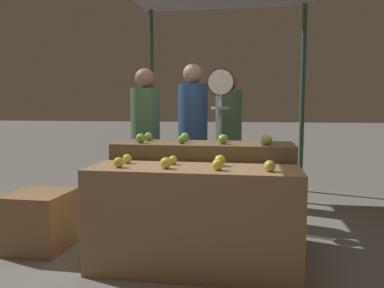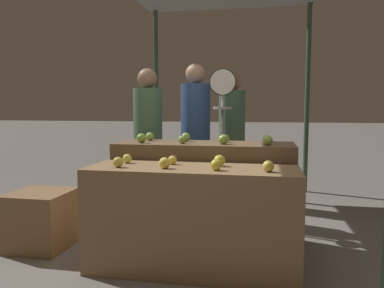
% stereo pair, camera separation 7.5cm
% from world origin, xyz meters
% --- Properties ---
extents(ground_plane, '(60.00, 60.00, 0.00)m').
position_xyz_m(ground_plane, '(0.00, 0.00, 0.00)').
color(ground_plane, slate).
extents(display_counter_front, '(1.63, 0.55, 0.82)m').
position_xyz_m(display_counter_front, '(0.00, 0.00, 0.41)').
color(display_counter_front, olive).
rests_on(display_counter_front, ground_plane).
extents(display_counter_back, '(1.63, 0.55, 0.95)m').
position_xyz_m(display_counter_back, '(0.00, 0.60, 0.48)').
color(display_counter_back, brown).
rests_on(display_counter_back, ground_plane).
extents(apple_front_0, '(0.08, 0.08, 0.08)m').
position_xyz_m(apple_front_0, '(-0.56, -0.11, 0.86)').
color(apple_front_0, gold).
rests_on(apple_front_0, display_counter_front).
extents(apple_front_1, '(0.09, 0.09, 0.09)m').
position_xyz_m(apple_front_1, '(-0.19, -0.10, 0.86)').
color(apple_front_1, yellow).
rests_on(apple_front_1, display_counter_front).
extents(apple_front_2, '(0.08, 0.08, 0.08)m').
position_xyz_m(apple_front_2, '(0.20, -0.11, 0.86)').
color(apple_front_2, gold).
rests_on(apple_front_2, display_counter_front).
extents(apple_front_3, '(0.08, 0.08, 0.08)m').
position_xyz_m(apple_front_3, '(0.57, -0.10, 0.86)').
color(apple_front_3, gold).
rests_on(apple_front_3, display_counter_front).
extents(apple_front_4, '(0.08, 0.08, 0.08)m').
position_xyz_m(apple_front_4, '(-0.57, 0.11, 0.86)').
color(apple_front_4, yellow).
rests_on(apple_front_4, display_counter_front).
extents(apple_front_5, '(0.07, 0.07, 0.07)m').
position_xyz_m(apple_front_5, '(-0.19, 0.11, 0.85)').
color(apple_front_5, yellow).
rests_on(apple_front_5, display_counter_front).
extents(apple_front_6, '(0.09, 0.09, 0.09)m').
position_xyz_m(apple_front_6, '(0.20, 0.10, 0.86)').
color(apple_front_6, gold).
rests_on(apple_front_6, display_counter_front).
extents(apple_back_0, '(0.09, 0.09, 0.09)m').
position_xyz_m(apple_back_0, '(-0.57, 0.48, 0.99)').
color(apple_back_0, '#84AD3D').
rests_on(apple_back_0, display_counter_back).
extents(apple_back_1, '(0.07, 0.07, 0.07)m').
position_xyz_m(apple_back_1, '(-0.19, 0.49, 0.99)').
color(apple_back_1, '#7AA338').
rests_on(apple_back_1, display_counter_back).
extents(apple_back_2, '(0.09, 0.09, 0.09)m').
position_xyz_m(apple_back_2, '(0.19, 0.50, 0.99)').
color(apple_back_2, '#84AD3D').
rests_on(apple_back_2, display_counter_back).
extents(apple_back_3, '(0.08, 0.08, 0.08)m').
position_xyz_m(apple_back_3, '(0.57, 0.49, 0.99)').
color(apple_back_3, '#8EB247').
rests_on(apple_back_3, display_counter_back).
extents(apple_back_4, '(0.08, 0.08, 0.08)m').
position_xyz_m(apple_back_4, '(-0.56, 0.72, 0.99)').
color(apple_back_4, '#8EB247').
rests_on(apple_back_4, display_counter_back).
extents(apple_back_5, '(0.08, 0.08, 0.08)m').
position_xyz_m(apple_back_5, '(-0.20, 0.72, 0.99)').
color(apple_back_5, '#8EB247').
rests_on(apple_back_5, display_counter_back).
extents(apple_back_6, '(0.07, 0.07, 0.07)m').
position_xyz_m(apple_back_6, '(0.19, 0.70, 0.99)').
color(apple_back_6, '#7AA338').
rests_on(apple_back_6, display_counter_back).
extents(apple_back_7, '(0.07, 0.07, 0.07)m').
position_xyz_m(apple_back_7, '(0.56, 0.70, 0.99)').
color(apple_back_7, '#8EB247').
rests_on(apple_back_7, display_counter_back).
extents(produce_scale, '(0.29, 0.20, 1.69)m').
position_xyz_m(produce_scale, '(0.10, 1.22, 1.23)').
color(produce_scale, '#99999E').
rests_on(produce_scale, ground_plane).
extents(person_vendor_at_scale, '(0.45, 0.45, 1.78)m').
position_xyz_m(person_vendor_at_scale, '(-0.26, 1.56, 1.04)').
color(person_vendor_at_scale, '#2D2D38').
rests_on(person_vendor_at_scale, ground_plane).
extents(person_customer_left, '(0.43, 0.43, 1.72)m').
position_xyz_m(person_customer_left, '(-0.78, 1.34, 1.00)').
color(person_customer_left, '#2D2D38').
rests_on(person_customer_left, ground_plane).
extents(person_customer_right, '(0.42, 0.42, 1.72)m').
position_xyz_m(person_customer_right, '(0.12, 2.17, 1.00)').
color(person_customer_right, '#2D2D38').
rests_on(person_customer_right, ground_plane).
extents(wooden_crate_side, '(0.51, 0.51, 0.51)m').
position_xyz_m(wooden_crate_side, '(-1.45, 0.21, 0.26)').
color(wooden_crate_side, olive).
rests_on(wooden_crate_side, ground_plane).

